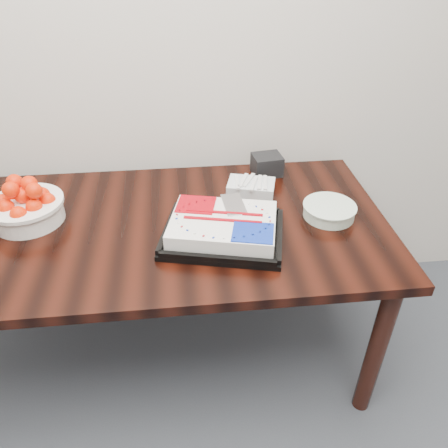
{
  "coord_description": "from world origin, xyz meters",
  "views": [
    {
      "loc": [
        0.12,
        0.61,
        1.71
      ],
      "look_at": [
        0.25,
        1.86,
        0.83
      ],
      "focal_mm": 35.0,
      "sensor_mm": 36.0,
      "label": 1
    }
  ],
  "objects": [
    {
      "name": "table",
      "position": [
        0.0,
        2.0,
        0.66
      ],
      "size": [
        1.8,
        0.9,
        0.75
      ],
      "color": "black",
      "rests_on": "ground"
    },
    {
      "name": "cake_tray",
      "position": [
        0.26,
        1.89,
        0.79
      ],
      "size": [
        0.49,
        0.43,
        0.09
      ],
      "color": "black",
      "rests_on": "table"
    },
    {
      "name": "tangerine_bowl",
      "position": [
        -0.48,
        2.07,
        0.83
      ],
      "size": [
        0.28,
        0.28,
        0.18
      ],
      "color": "white",
      "rests_on": "table"
    },
    {
      "name": "plate_stack",
      "position": [
        0.68,
        1.98,
        0.78
      ],
      "size": [
        0.21,
        0.21,
        0.05
      ],
      "color": "white",
      "rests_on": "table"
    },
    {
      "name": "fork_bag",
      "position": [
        0.41,
        2.19,
        0.78
      ],
      "size": [
        0.22,
        0.17,
        0.06
      ],
      "color": "silver",
      "rests_on": "table"
    },
    {
      "name": "napkin_box",
      "position": [
        0.5,
        2.35,
        0.8
      ],
      "size": [
        0.14,
        0.12,
        0.09
      ],
      "primitive_type": "cube",
      "rotation": [
        0.0,
        0.0,
        0.13
      ],
      "color": "black",
      "rests_on": "table"
    }
  ]
}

